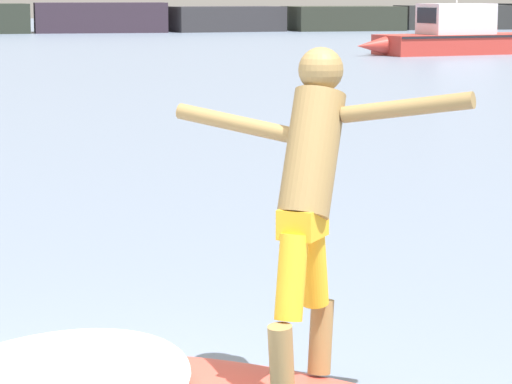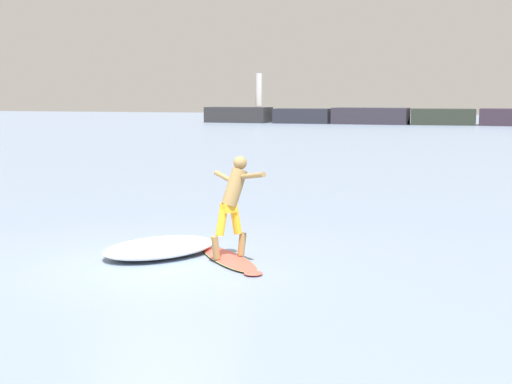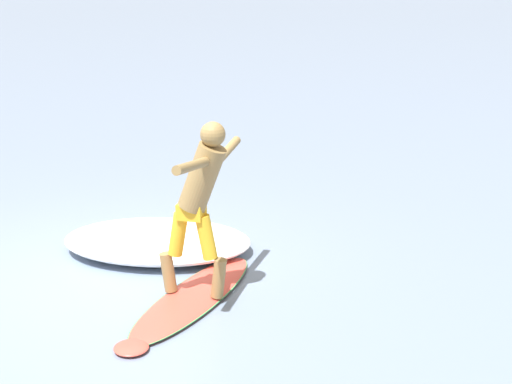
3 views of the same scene
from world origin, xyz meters
TOP-DOWN VIEW (x-y plane):
  - ground_plane at (0.00, 0.00)m, footprint 200.00×200.00m
  - surfboard at (1.08, 0.66)m, footprint 1.91×2.16m
  - surfer at (1.12, 0.77)m, footprint 1.36×1.20m
  - wave_foam_at_tail at (-0.34, 0.75)m, footprint 2.43×2.69m

SIDE VIEW (x-z plane):
  - ground_plane at x=0.00m, z-range 0.00..0.00m
  - surfboard at x=1.08m, z-range -0.07..0.13m
  - wave_foam_at_tail at x=-0.34m, z-range 0.00..0.29m
  - surfer at x=1.12m, z-range 0.24..2.07m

